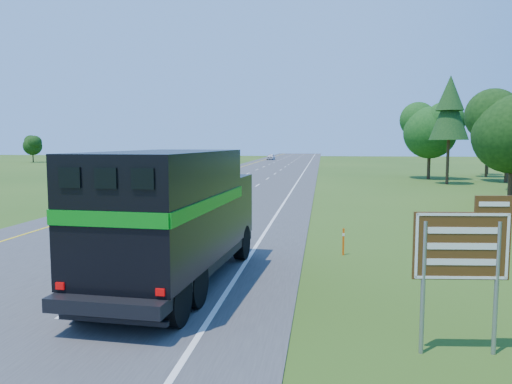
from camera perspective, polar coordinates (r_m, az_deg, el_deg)
road at (r=52.27m, az=-1.38°, el=1.07°), size 15.00×260.00×0.04m
lane_markings at (r=52.27m, az=-1.38°, el=1.09°), size 11.15×260.00×0.01m
horse_truck at (r=14.87m, az=-9.34°, el=-2.54°), size 3.39×9.22×4.01m
white_suv at (r=59.66m, az=-4.04°, el=2.59°), size 3.65×7.15×1.93m
far_car at (r=118.25m, az=1.71°, el=4.05°), size 1.88×4.20×1.40m
exit_sign at (r=10.86m, az=22.57°, el=-6.37°), size 1.92×0.25×3.26m
delineator at (r=19.35m, az=9.96°, el=-5.52°), size 0.08×0.05×1.03m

